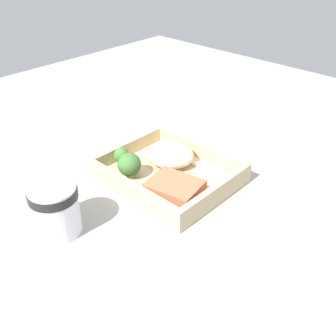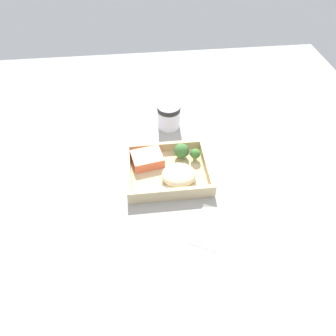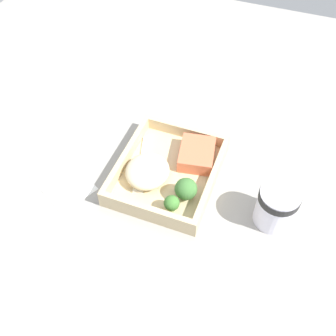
{
  "view_description": "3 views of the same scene",
  "coord_description": "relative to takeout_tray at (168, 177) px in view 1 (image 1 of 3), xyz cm",
  "views": [
    {
      "loc": [
        -43.94,
        46.98,
        43.7
      ],
      "look_at": [
        0.0,
        0.0,
        2.7
      ],
      "focal_mm": 42.0,
      "sensor_mm": 36.0,
      "label": 1
    },
    {
      "loc": [
        -7.69,
        -67.63,
        71.65
      ],
      "look_at": [
        0.0,
        0.0,
        2.7
      ],
      "focal_mm": 35.0,
      "sensor_mm": 36.0,
      "label": 2
    },
    {
      "loc": [
        49.65,
        18.8,
        66.84
      ],
      "look_at": [
        0.0,
        0.0,
        2.7
      ],
      "focal_mm": 42.0,
      "sensor_mm": 36.0,
      "label": 3
    }
  ],
  "objects": [
    {
      "name": "fork",
      "position": [
        0.87,
        -5.81,
        0.82
      ],
      "size": [
        15.61,
        6.11,
        0.44
      ],
      "color": "white",
      "rests_on": "takeout_tray"
    },
    {
      "name": "receipt_slip",
      "position": [
        9.58,
        -20.5,
        -0.48
      ],
      "size": [
        14.33,
        16.06,
        0.24
      ],
      "primitive_type": "cube",
      "rotation": [
        0.0,
        0.0,
        -0.48
      ],
      "color": "white",
      "rests_on": "ground_plane"
    },
    {
      "name": "tray_rim",
      "position": [
        0.0,
        0.0,
        2.06
      ],
      "size": [
        24.54,
        20.58,
        2.93
      ],
      "color": "#CDB588",
      "rests_on": "takeout_tray"
    },
    {
      "name": "broccoli_floret_1",
      "position": [
        4.81,
        5.65,
        3.32
      ],
      "size": [
        4.57,
        4.57,
        5.1
      ],
      "color": "#89A067",
      "rests_on": "takeout_tray"
    },
    {
      "name": "takeout_tray",
      "position": [
        0.0,
        0.0,
        0.0
      ],
      "size": [
        24.54,
        20.58,
        1.2
      ],
      "primitive_type": "cube",
      "color": "#CDB588",
      "rests_on": "ground_plane"
    },
    {
      "name": "ground_plane",
      "position": [
        0.0,
        0.0,
        -1.6
      ],
      "size": [
        160.0,
        160.0,
        2.0
      ],
      "primitive_type": "cube",
      "color": "#99968F"
    },
    {
      "name": "broccoli_floret_2",
      "position": [
        8.85,
        4.13,
        3.05
      ],
      "size": [
        3.14,
        3.14,
        4.14
      ],
      "color": "#89A164",
      "rests_on": "takeout_tray"
    },
    {
      "name": "salmon_fillet",
      "position": [
        -5.84,
        4.53,
        2.16
      ],
      "size": [
        10.29,
        8.92,
        3.12
      ],
      "primitive_type": "cube",
      "rotation": [
        0.0,
        0.0,
        0.18
      ],
      "color": "#EF6D49",
      "rests_on": "takeout_tray"
    },
    {
      "name": "paper_cup",
      "position": [
        2.93,
        23.22,
        4.24
      ],
      "size": [
        7.81,
        7.81,
        8.67
      ],
      "color": "white",
      "rests_on": "ground_plane"
    },
    {
      "name": "mashed_potatoes",
      "position": [
        2.7,
        -3.58,
        2.57
      ],
      "size": [
        9.95,
        9.19,
        3.95
      ],
      "primitive_type": "ellipsoid",
      "color": "beige",
      "rests_on": "takeout_tray"
    }
  ]
}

